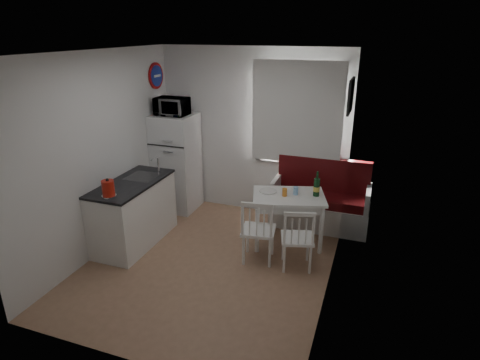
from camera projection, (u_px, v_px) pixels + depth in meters
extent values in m
cube|color=#986F51|center=(210.00, 262.00, 5.19)|extent=(3.00, 3.50, 0.02)
cube|color=white|center=(204.00, 52.00, 4.27)|extent=(3.00, 3.50, 0.02)
cube|color=white|center=(253.00, 133.00, 6.27)|extent=(3.00, 0.02, 2.60)
cube|color=white|center=(118.00, 235.00, 3.19)|extent=(3.00, 0.02, 2.60)
cube|color=white|center=(101.00, 155.00, 5.20)|extent=(0.02, 3.50, 2.60)
cube|color=white|center=(336.00, 183.00, 4.26)|extent=(0.02, 3.50, 2.60)
cube|color=white|center=(297.00, 116.00, 5.91)|extent=(1.22, 0.06, 1.47)
cube|color=white|center=(297.00, 113.00, 5.83)|extent=(1.35, 0.02, 1.50)
cube|color=white|center=(134.00, 214.00, 5.54)|extent=(0.60, 1.30, 0.86)
cube|color=black|center=(131.00, 183.00, 5.38)|extent=(0.62, 1.32, 0.03)
cube|color=#99999E|center=(143.00, 180.00, 5.61)|extent=(0.40, 0.40, 0.10)
cylinder|color=silver|center=(158.00, 165.00, 5.65)|extent=(0.02, 0.02, 0.26)
cylinder|color=navy|center=(156.00, 76.00, 6.16)|extent=(0.03, 0.40, 0.40)
cube|color=black|center=(350.00, 96.00, 4.97)|extent=(0.04, 0.52, 0.42)
cube|color=white|center=(319.00, 214.00, 6.06)|extent=(1.44, 0.55, 0.40)
cube|color=#580E10|center=(320.00, 198.00, 5.97)|extent=(1.37, 0.51, 0.13)
cube|color=#580E10|center=(324.00, 174.00, 6.04)|extent=(1.37, 0.11, 0.51)
cube|color=white|center=(289.00, 196.00, 5.43)|extent=(1.11, 0.92, 0.04)
cube|color=white|center=(289.00, 202.00, 5.46)|extent=(0.99, 0.80, 0.12)
cylinder|color=white|center=(288.00, 220.00, 5.56)|extent=(0.06, 0.06, 0.68)
cube|color=white|center=(259.00, 230.00, 5.11)|extent=(0.47, 0.45, 0.04)
cube|color=white|center=(255.00, 220.00, 4.87)|extent=(0.39, 0.10, 0.43)
cube|color=white|center=(297.00, 238.00, 4.96)|extent=(0.48, 0.47, 0.04)
cube|color=white|center=(295.00, 228.00, 4.73)|extent=(0.37, 0.14, 0.41)
cube|color=white|center=(177.00, 163.00, 6.51)|extent=(0.63, 0.63, 1.58)
imported|color=white|center=(172.00, 106.00, 6.14)|extent=(0.49, 0.33, 0.27)
cylinder|color=red|center=(108.00, 188.00, 4.85)|extent=(0.18, 0.18, 0.24)
cylinder|color=orange|center=(285.00, 192.00, 5.38)|extent=(0.06, 0.06, 0.11)
cylinder|color=#8FC1F3|center=(296.00, 191.00, 5.42)|extent=(0.07, 0.07, 0.11)
cylinder|color=white|center=(268.00, 191.00, 5.53)|extent=(0.24, 0.24, 0.02)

